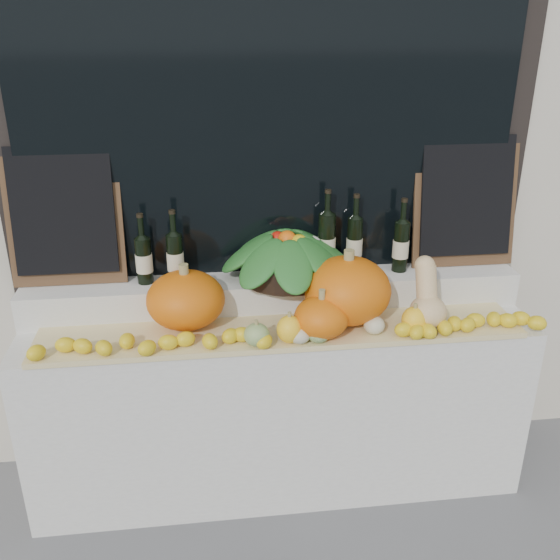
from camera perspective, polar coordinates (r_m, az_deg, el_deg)
The scene contains 17 objects.
display_sill at distance 3.07m, azimuth -0.18°, elevation -11.16°, with size 2.30×0.55×0.88m, color silver.
rear_tier at distance 2.94m, azimuth -0.54°, elevation -1.12°, with size 2.30×0.25×0.16m, color silver.
straw_bedding at distance 2.72m, azimuth 0.13°, elevation -4.81°, with size 2.10×0.32×0.03m, color tan.
pumpkin_left at distance 2.73m, azimuth -8.62°, elevation -1.80°, with size 0.34×0.34×0.25m, color orange.
pumpkin_right at distance 2.75m, azimuth 6.19°, elevation -0.94°, with size 0.38×0.38×0.30m, color orange.
pumpkin_center at distance 2.63m, azimuth 3.80°, elevation -3.44°, with size 0.23×0.23×0.18m, color orange.
butternut_squash at distance 2.78m, azimuth 13.31°, elevation -1.79°, with size 0.16×0.22×0.30m.
decorative_gourds at distance 2.63m, azimuth 4.23°, elevation -4.45°, with size 0.79×0.14×0.14m.
lemon_heap at distance 2.60m, azimuth 0.44°, elevation -5.10°, with size 2.20×0.16×0.06m, color yellow, non-canonical shape.
produce_bowl at distance 2.85m, azimuth 0.66°, elevation 2.33°, with size 0.65×0.65×0.24m.
wine_bottle_far_left at distance 2.87m, azimuth -12.34°, elevation 1.84°, with size 0.08×0.08×0.33m.
wine_bottle_near_left at distance 2.83m, azimuth -9.56°, elevation 2.01°, with size 0.08×0.08×0.34m.
wine_bottle_tall at distance 2.90m, azimuth 4.27°, elevation 3.39°, with size 0.08×0.08×0.40m.
wine_bottle_near_right at distance 2.94m, azimuth 6.81°, elevation 3.32°, with size 0.08×0.08×0.37m.
wine_bottle_far_right at distance 2.98m, azimuth 10.99°, elevation 3.11°, with size 0.08×0.08×0.35m.
chalkboard_left at distance 2.90m, azimuth -19.18°, elevation 5.74°, with size 0.50×0.13×0.62m.
chalkboard_right at distance 3.09m, azimuth 16.64°, elevation 7.09°, with size 0.50×0.13×0.62m.
Camera 1 is at (-0.30, -0.97, 2.19)m, focal length 40.00 mm.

